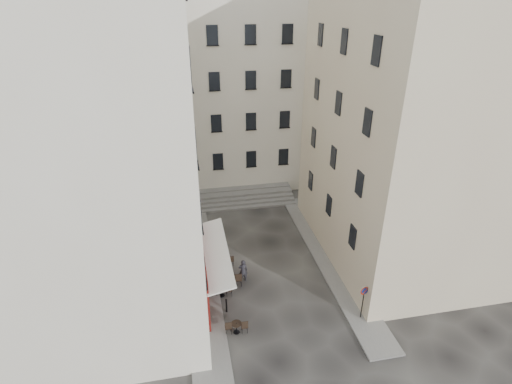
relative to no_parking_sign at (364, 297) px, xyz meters
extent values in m
plane|color=black|center=(-4.30, 3.06, -1.66)|extent=(90.00, 90.00, 0.00)
cube|color=slate|center=(-8.80, 7.06, -1.60)|extent=(2.00, 22.00, 0.12)
cube|color=slate|center=(0.20, 6.06, -1.60)|extent=(2.00, 18.00, 0.12)
cube|color=beige|center=(-14.80, 6.06, 8.34)|extent=(12.00, 16.00, 20.00)
cube|color=#C8B395|center=(6.20, 6.56, 7.34)|extent=(12.00, 14.00, 18.00)
cube|color=beige|center=(-5.30, 22.06, 7.34)|extent=(18.00, 10.00, 18.00)
cube|color=#4C0A0B|center=(-8.72, 4.06, 0.09)|extent=(0.25, 7.00, 3.50)
cube|color=black|center=(-8.68, 4.06, -0.26)|extent=(0.06, 3.85, 2.00)
cube|color=white|center=(-7.90, 4.06, 1.29)|extent=(1.58, 7.30, 0.41)
cube|color=#62605D|center=(-4.30, 14.96, -1.56)|extent=(9.00, 1.80, 0.20)
cube|color=#62605D|center=(-4.30, 15.41, -1.36)|extent=(9.00, 1.80, 0.20)
cube|color=#62605D|center=(-4.30, 15.86, -1.16)|extent=(9.00, 1.80, 0.20)
cube|color=#62605D|center=(-4.30, 16.31, -0.96)|extent=(9.00, 1.80, 0.20)
cylinder|color=black|center=(-7.55, 2.06, -1.21)|extent=(0.10, 0.10, 0.90)
sphere|color=black|center=(-7.55, 2.06, -0.74)|extent=(0.12, 0.12, 0.12)
cylinder|color=black|center=(-7.55, 5.56, -1.21)|extent=(0.10, 0.10, 0.90)
sphere|color=black|center=(-7.55, 5.56, -0.74)|extent=(0.12, 0.12, 0.12)
cylinder|color=black|center=(-7.55, 9.06, -1.21)|extent=(0.10, 0.10, 0.90)
sphere|color=black|center=(-7.55, 9.06, -0.74)|extent=(0.12, 0.12, 0.12)
cylinder|color=black|center=(0.00, 0.01, -0.51)|extent=(0.06, 0.06, 2.30)
cylinder|color=#AF280B|center=(0.00, 0.00, 0.41)|extent=(0.53, 0.12, 0.53)
cylinder|color=navy|center=(0.00, -0.02, 0.41)|extent=(0.38, 0.10, 0.39)
cube|color=#AF280B|center=(0.00, -0.05, 0.41)|extent=(0.31, 0.08, 0.31)
cylinder|color=black|center=(-7.22, 0.30, -1.59)|extent=(0.35, 0.35, 0.02)
cylinder|color=black|center=(-7.22, 0.30, -1.26)|extent=(0.05, 0.05, 0.69)
cylinder|color=black|center=(-7.22, 0.30, -0.95)|extent=(0.59, 0.59, 0.04)
cube|color=black|center=(-6.78, 0.30, -1.22)|extent=(0.37, 0.37, 0.88)
cube|color=black|center=(-7.66, 0.40, -1.22)|extent=(0.37, 0.37, 0.88)
cylinder|color=black|center=(-7.68, 3.44, -1.59)|extent=(0.37, 0.37, 0.02)
cylinder|color=black|center=(-7.68, 3.44, -1.25)|extent=(0.05, 0.05, 0.72)
cylinder|color=black|center=(-7.68, 3.44, -0.92)|extent=(0.61, 0.61, 0.04)
cube|color=black|center=(-7.23, 3.44, -1.20)|extent=(0.39, 0.39, 0.92)
cube|color=black|center=(-8.14, 3.55, -1.20)|extent=(0.39, 0.39, 0.92)
cylinder|color=black|center=(-7.00, 4.27, -1.58)|extent=(0.40, 0.40, 0.02)
cylinder|color=black|center=(-7.00, 4.27, -1.21)|extent=(0.06, 0.06, 0.78)
cylinder|color=black|center=(-7.00, 4.27, -0.86)|extent=(0.67, 0.67, 0.04)
cube|color=black|center=(-6.50, 4.27, -1.16)|extent=(0.42, 0.42, 1.00)
cube|color=black|center=(-7.50, 4.38, -1.16)|extent=(0.42, 0.42, 1.00)
cylinder|color=black|center=(-7.08, 6.46, -1.59)|extent=(0.33, 0.33, 0.02)
cylinder|color=black|center=(-7.08, 6.46, -1.29)|extent=(0.05, 0.05, 0.64)
cylinder|color=black|center=(-7.08, 6.46, -1.00)|extent=(0.55, 0.55, 0.04)
cube|color=black|center=(-6.67, 6.46, -1.25)|extent=(0.35, 0.35, 0.82)
cube|color=black|center=(-7.49, 6.55, -1.25)|extent=(0.35, 0.35, 0.82)
cylinder|color=black|center=(-7.90, 7.90, -1.58)|extent=(0.38, 0.38, 0.02)
cylinder|color=black|center=(-7.90, 7.90, -1.24)|extent=(0.05, 0.05, 0.74)
cylinder|color=black|center=(-7.90, 7.90, -0.90)|extent=(0.63, 0.63, 0.04)
cube|color=black|center=(-7.43, 7.90, -1.18)|extent=(0.40, 0.40, 0.95)
cube|color=black|center=(-8.37, 8.01, -1.18)|extent=(0.40, 0.40, 0.95)
imported|color=#232227|center=(-6.12, 4.69, -0.84)|extent=(0.60, 0.40, 1.64)
camera|label=1|loc=(-9.28, -15.91, 15.35)|focal=28.00mm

